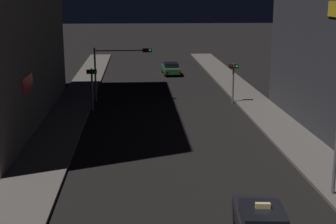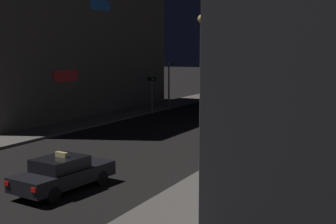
{
  "view_description": "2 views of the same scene",
  "coord_description": "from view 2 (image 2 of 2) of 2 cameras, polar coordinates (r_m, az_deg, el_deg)",
  "views": [
    {
      "loc": [
        -2.42,
        -6.83,
        9.21
      ],
      "look_at": [
        -0.54,
        20.94,
        2.41
      ],
      "focal_mm": 51.82,
      "sensor_mm": 36.0,
      "label": 1
    },
    {
      "loc": [
        14.3,
        -4.31,
        5.65
      ],
      "look_at": [
        0.39,
        22.61,
        1.61
      ],
      "focal_mm": 48.39,
      "sensor_mm": 36.0,
      "label": 2
    }
  ],
  "objects": [
    {
      "name": "traffic_light_right_kerb",
      "position": [
        38.91,
        14.81,
        2.7
      ],
      "size": [
        0.8,
        0.41,
        3.47
      ],
      "color": "slate",
      "rests_on": "ground_plane"
    },
    {
      "name": "taxi",
      "position": [
        19.1,
        -13.07,
        -7.51
      ],
      "size": [
        2.22,
        4.6,
        1.62
      ],
      "color": "black",
      "rests_on": "ground_plane"
    },
    {
      "name": "traffic_light_left_kerb",
      "position": [
        41.29,
        -2.06,
        3.2
      ],
      "size": [
        0.8,
        0.42,
        3.44
      ],
      "color": "slate",
      "rests_on": "ground_plane"
    },
    {
      "name": "traffic_light_overhead",
      "position": [
        43.32,
        2.51,
        4.74
      ],
      "size": [
        4.99,
        0.41,
        4.72
      ],
      "color": "slate",
      "rests_on": "ground_plane"
    },
    {
      "name": "street_lamp_near_block",
      "position": [
        19.53,
        4.25,
        3.9
      ],
      "size": [
        0.39,
        0.39,
        7.05
      ],
      "color": "slate",
      "rests_on": "sidewalk_right"
    },
    {
      "name": "sidewalk_left",
      "position": [
        43.61,
        -3.23,
        0.25
      ],
      "size": [
        3.1,
        69.85,
        0.17
      ],
      "primitive_type": "cube",
      "color": "#5B5651",
      "rests_on": "ground_plane"
    },
    {
      "name": "far_car",
      "position": [
        55.18,
        14.02,
        2.26
      ],
      "size": [
        2.0,
        4.53,
        1.42
      ],
      "color": "#1E512D",
      "rests_on": "ground_plane"
    },
    {
      "name": "sidewalk_right",
      "position": [
        38.22,
        17.11,
        -1.12
      ],
      "size": [
        3.1,
        69.85,
        0.17
      ],
      "primitive_type": "cube",
      "color": "#5B5651",
      "rests_on": "ground_plane"
    }
  ]
}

